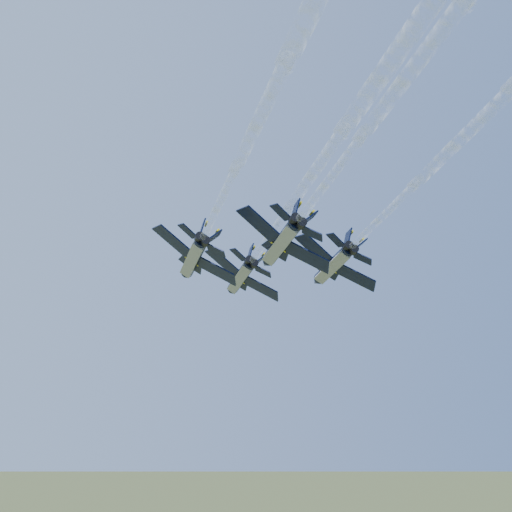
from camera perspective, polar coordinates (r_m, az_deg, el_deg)
name	(u,v)px	position (r m, az deg, el deg)	size (l,w,h in m)	color
jet_lead	(241,277)	(119.27, -1.11, -1.51)	(11.04, 17.35, 7.48)	black
jet_left	(194,258)	(104.67, -4.56, -0.12)	(11.04, 17.35, 7.48)	black
jet_right	(333,265)	(110.08, 5.63, -0.65)	(11.04, 17.35, 7.48)	black
jet_slot	(281,243)	(95.10, 1.86, 0.97)	(11.04, 17.35, 7.48)	black
smoke_trail_lead	(319,199)	(76.07, 4.60, 4.13)	(16.28, 60.01, 2.31)	white
smoke_trail_left	(257,148)	(61.34, 0.06, 7.88)	(16.28, 60.01, 2.31)	white
smoke_trail_right	(483,168)	(69.09, 16.21, 6.13)	(16.28, 60.01, 2.31)	white
smoke_trail_slot	(430,100)	(53.70, 12.56, 11.00)	(16.28, 60.01, 2.31)	white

